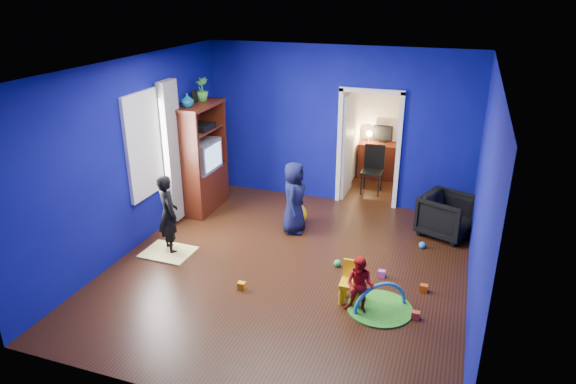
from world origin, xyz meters
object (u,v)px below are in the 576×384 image
(kid_chair, at_px, (351,285))
(folding_chair, at_px, (372,171))
(study_desk, at_px, (380,160))
(vase, at_px, (187,100))
(child_navy, at_px, (294,198))
(hopper_ball, at_px, (296,214))
(play_mat, at_px, (380,308))
(crt_tv, at_px, (202,155))
(toddler_red, at_px, (360,286))
(child_black, at_px, (168,214))
(armchair, at_px, (447,215))
(tv_armoire, at_px, (200,157))

(kid_chair, height_order, folding_chair, folding_chair)
(study_desk, bearing_deg, kid_chair, -84.65)
(vase, distance_m, study_desk, 4.45)
(child_navy, bearing_deg, kid_chair, -148.91)
(study_desk, bearing_deg, hopper_ball, -108.59)
(play_mat, bearing_deg, folding_chair, 102.25)
(folding_chair, bearing_deg, crt_tv, -147.97)
(child_navy, height_order, hopper_ball, child_navy)
(child_navy, xyz_separation_m, folding_chair, (0.90, 2.13, -0.15))
(child_navy, xyz_separation_m, toddler_red, (1.50, -1.92, -0.22))
(kid_chair, relative_size, folding_chair, 0.54)
(child_black, distance_m, vase, 2.01)
(armchair, distance_m, kid_chair, 2.63)
(child_black, distance_m, tv_armoire, 1.72)
(toddler_red, relative_size, hopper_ball, 2.01)
(vase, height_order, hopper_ball, vase)
(vase, distance_m, kid_chair, 4.16)
(hopper_ball, bearing_deg, play_mat, -48.19)
(vase, bearing_deg, folding_chair, 35.87)
(toddler_red, bearing_deg, study_desk, 104.10)
(hopper_ball, distance_m, play_mat, 2.71)
(child_black, relative_size, play_mat, 1.49)
(toddler_red, bearing_deg, tv_armoire, 153.29)
(hopper_ball, bearing_deg, toddler_red, -54.32)
(child_navy, bearing_deg, crt_tv, 71.06)
(tv_armoire, bearing_deg, armchair, 4.01)
(child_navy, relative_size, toddler_red, 1.56)
(armchair, distance_m, tv_armoire, 4.38)
(play_mat, relative_size, study_desk, 0.95)
(child_black, xyz_separation_m, crt_tv, (-0.28, 1.66, 0.40))
(child_black, relative_size, child_navy, 1.02)
(child_black, height_order, toddler_red, child_black)
(child_navy, xyz_separation_m, tv_armoire, (-1.92, 0.39, 0.37))
(toddler_red, relative_size, play_mat, 0.93)
(toddler_red, bearing_deg, play_mat, 39.19)
(toddler_red, xyz_separation_m, kid_chair, (-0.15, 0.20, -0.14))
(armchair, xyz_separation_m, study_desk, (-1.50, 2.40, 0.02))
(armchair, xyz_separation_m, folding_chair, (-1.50, 1.44, 0.11))
(child_navy, xyz_separation_m, kid_chair, (1.35, -1.72, -0.36))
(vase, xyz_separation_m, tv_armoire, (0.00, 0.30, -1.09))
(toddler_red, distance_m, folding_chair, 4.09)
(child_black, height_order, child_navy, child_black)
(tv_armoire, bearing_deg, toddler_red, -33.97)
(child_black, relative_size, hopper_ball, 3.21)
(child_navy, relative_size, study_desk, 1.39)
(armchair, bearing_deg, vase, 119.31)
(toddler_red, bearing_deg, armchair, 78.22)
(play_mat, bearing_deg, child_black, 171.58)
(study_desk, bearing_deg, child_navy, -106.33)
(toddler_red, height_order, kid_chair, toddler_red)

